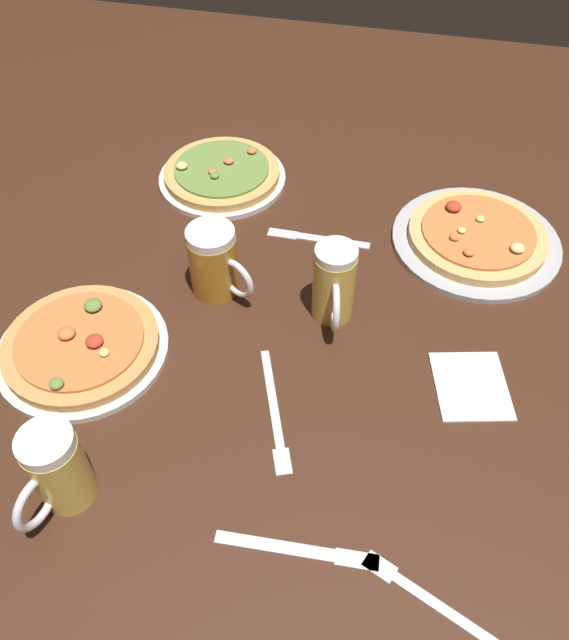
% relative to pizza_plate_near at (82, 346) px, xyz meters
% --- Properties ---
extents(ground_plane, '(2.40, 2.40, 0.03)m').
position_rel_pizza_plate_near_xyz_m(ground_plane, '(0.33, 0.13, -0.03)').
color(ground_plane, '#3D2114').
extents(pizza_plate_near, '(0.29, 0.29, 0.05)m').
position_rel_pizza_plate_near_xyz_m(pizza_plate_near, '(0.00, 0.00, 0.00)').
color(pizza_plate_near, silver).
rests_on(pizza_plate_near, ground_plane).
extents(pizza_plate_far, '(0.28, 0.28, 0.05)m').
position_rel_pizza_plate_near_xyz_m(pizza_plate_far, '(0.10, 0.52, -0.00)').
color(pizza_plate_far, silver).
rests_on(pizza_plate_far, ground_plane).
extents(pizza_plate_side, '(0.33, 0.33, 0.05)m').
position_rel_pizza_plate_near_xyz_m(pizza_plate_side, '(0.65, 0.43, -0.00)').
color(pizza_plate_side, '#B2B2B7').
rests_on(pizza_plate_side, ground_plane).
extents(beer_mug_dark, '(0.07, 0.13, 0.15)m').
position_rel_pizza_plate_near_xyz_m(beer_mug_dark, '(0.40, 0.18, 0.06)').
color(beer_mug_dark, gold).
rests_on(beer_mug_dark, ground_plane).
extents(beer_mug_amber, '(0.13, 0.09, 0.14)m').
position_rel_pizza_plate_near_xyz_m(beer_mug_amber, '(0.18, 0.20, 0.05)').
color(beer_mug_amber, '#B27A23').
rests_on(beer_mug_amber, ground_plane).
extents(beer_mug_pale, '(0.08, 0.13, 0.15)m').
position_rel_pizza_plate_near_xyz_m(beer_mug_pale, '(0.09, -0.25, 0.06)').
color(beer_mug_pale, gold).
rests_on(beer_mug_pale, ground_plane).
extents(napkin_folded, '(0.15, 0.16, 0.01)m').
position_rel_pizza_plate_near_xyz_m(napkin_folded, '(0.65, 0.07, -0.01)').
color(napkin_folded, silver).
rests_on(napkin_folded, ground_plane).
extents(fork_left, '(0.20, 0.10, 0.01)m').
position_rel_pizza_plate_near_xyz_m(fork_left, '(0.61, -0.29, -0.01)').
color(fork_left, silver).
rests_on(fork_left, ground_plane).
extents(knife_right, '(0.21, 0.02, 0.01)m').
position_rel_pizza_plate_near_xyz_m(knife_right, '(0.34, 0.37, -0.01)').
color(knife_right, silver).
rests_on(knife_right, ground_plane).
extents(fork_spare, '(0.10, 0.23, 0.01)m').
position_rel_pizza_plate_near_xyz_m(fork_spare, '(0.35, -0.05, -0.01)').
color(fork_spare, silver).
rests_on(fork_spare, ground_plane).
extents(knife_spare, '(0.23, 0.03, 0.01)m').
position_rel_pizza_plate_near_xyz_m(knife_spare, '(0.43, -0.26, -0.01)').
color(knife_spare, silver).
rests_on(knife_spare, ground_plane).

